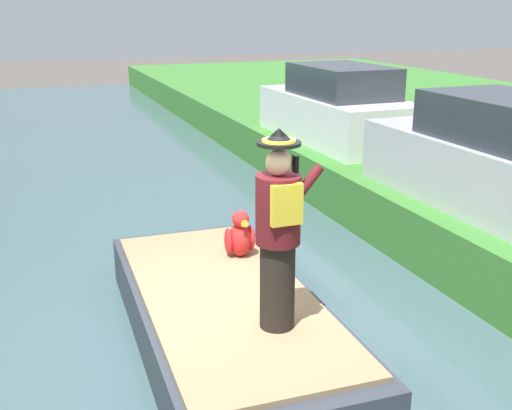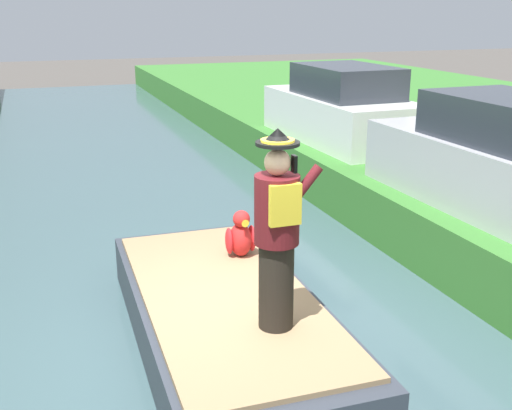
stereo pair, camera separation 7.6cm
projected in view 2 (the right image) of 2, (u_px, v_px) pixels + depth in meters
ground_plane at (233, 364)px, 6.55m from camera, size 80.00×80.00×0.00m
canal_water at (233, 360)px, 6.53m from camera, size 5.86×48.00×0.10m
boat at (226, 319)px, 6.64m from camera, size 1.89×4.24×0.61m
person_pirate at (277, 232)px, 5.58m from camera, size 0.61×0.42×1.85m
parrot_plush at (241, 236)px, 7.43m from camera, size 0.36×0.34×0.57m
parked_car_silver at (500, 160)px, 8.47m from camera, size 1.78×4.03×1.50m
parked_car_white at (342, 109)px, 12.66m from camera, size 1.80×4.04×1.50m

